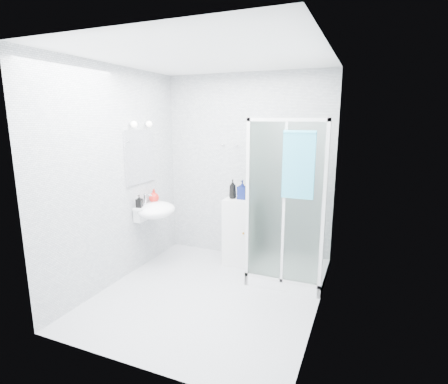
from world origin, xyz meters
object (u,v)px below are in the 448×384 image
at_px(shampoo_bottle_b, 242,190).
at_px(storage_cabinet, 240,231).
at_px(shower_enclosure, 282,244).
at_px(hand_towel, 299,163).
at_px(wall_basin, 155,210).
at_px(shampoo_bottle_a, 233,189).
at_px(soap_dispenser_orange, 154,196).
at_px(soap_dispenser_black, 139,201).

bearing_deg(shampoo_bottle_b, storage_cabinet, 164.22).
distance_m(shower_enclosure, hand_towel, 1.17).
height_order(hand_towel, shampoo_bottle_b, hand_towel).
xyz_separation_m(shower_enclosure, wall_basin, (-1.66, -0.32, 0.35)).
relative_size(hand_towel, shampoo_bottle_a, 2.79).
bearing_deg(wall_basin, shampoo_bottle_b, 27.98).
relative_size(wall_basin, soap_dispenser_orange, 3.09).
height_order(shower_enclosure, wall_basin, shower_enclosure).
relative_size(shampoo_bottle_a, soap_dispenser_orange, 1.44).
bearing_deg(shampoo_bottle_b, hand_towel, -36.47).
bearing_deg(wall_basin, soap_dispenser_orange, 126.17).
distance_m(wall_basin, shampoo_bottle_b, 1.20).
bearing_deg(shampoo_bottle_a, soap_dispenser_black, -145.94).
distance_m(wall_basin, storage_cabinet, 1.19).
distance_m(shower_enclosure, shampoo_bottle_a, 0.99).
bearing_deg(hand_towel, shampoo_bottle_b, 143.53).
distance_m(shampoo_bottle_a, soap_dispenser_orange, 1.09).
xyz_separation_m(shower_enclosure, storage_cabinet, (-0.66, 0.24, 0.02)).
distance_m(wall_basin, shampoo_bottle_a, 1.08).
bearing_deg(soap_dispenser_black, storage_cabinet, 32.73).
distance_m(storage_cabinet, shampoo_bottle_a, 0.60).
distance_m(soap_dispenser_orange, soap_dispenser_black, 0.33).
relative_size(shower_enclosure, shampoo_bottle_a, 7.70).
relative_size(wall_basin, storage_cabinet, 0.60).
relative_size(soap_dispenser_orange, soap_dispenser_black, 1.09).
xyz_separation_m(wall_basin, shampoo_bottle_b, (1.03, 0.55, 0.26)).
bearing_deg(soap_dispenser_orange, storage_cabinet, 19.51).
bearing_deg(soap_dispenser_black, shampoo_bottle_a, 34.06).
xyz_separation_m(storage_cabinet, soap_dispenser_orange, (-1.11, -0.39, 0.49)).
xyz_separation_m(shampoo_bottle_b, soap_dispenser_black, (-1.15, -0.71, -0.11)).
bearing_deg(shampoo_bottle_b, soap_dispenser_orange, -161.47).
distance_m(hand_towel, shampoo_bottle_b, 1.16).
height_order(shampoo_bottle_a, soap_dispenser_black, shampoo_bottle_a).
bearing_deg(hand_towel, wall_basin, 177.42).
height_order(storage_cabinet, shampoo_bottle_a, shampoo_bottle_a).
distance_m(wall_basin, soap_dispenser_black, 0.25).
distance_m(shampoo_bottle_b, soap_dispenser_black, 1.36).
xyz_separation_m(hand_towel, soap_dispenser_black, (-2.01, -0.08, -0.58)).
bearing_deg(storage_cabinet, shower_enclosure, -19.47).
relative_size(wall_basin, shampoo_bottle_b, 2.19).
distance_m(shampoo_bottle_a, soap_dispenser_black, 1.24).
bearing_deg(wall_basin, shower_enclosure, 10.81).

